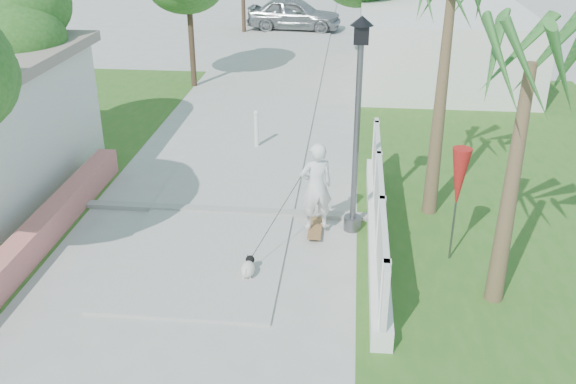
# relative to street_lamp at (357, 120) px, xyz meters

# --- Properties ---
(path_strip) EXTENTS (3.20, 36.00, 0.06)m
(path_strip) POSITION_rel_street_lamp_xyz_m (-2.90, 14.50, -2.40)
(path_strip) COLOR #B7B7B2
(path_strip) RESTS_ON ground
(curb) EXTENTS (6.50, 0.25, 0.10)m
(curb) POSITION_rel_street_lamp_xyz_m (-2.90, 0.50, -2.38)
(curb) COLOR #999993
(curb) RESTS_ON ground
(grass_right) EXTENTS (8.00, 20.00, 0.01)m
(grass_right) POSITION_rel_street_lamp_xyz_m (4.10, 2.50, -2.42)
(grass_right) COLOR #31611E
(grass_right) RESTS_ON ground
(pink_wall) EXTENTS (0.45, 8.20, 0.80)m
(pink_wall) POSITION_rel_street_lamp_xyz_m (-6.20, -1.95, -2.11)
(pink_wall) COLOR #DE7871
(pink_wall) RESTS_ON ground
(lattice_fence) EXTENTS (0.35, 7.00, 1.50)m
(lattice_fence) POSITION_rel_street_lamp_xyz_m (0.50, -0.50, -1.88)
(lattice_fence) COLOR white
(lattice_fence) RESTS_ON ground
(building_right) EXTENTS (6.00, 8.00, 2.60)m
(building_right) POSITION_rel_street_lamp_xyz_m (3.10, 12.50, -1.13)
(building_right) COLOR silver
(building_right) RESTS_ON ground
(street_lamp) EXTENTS (0.44, 0.44, 4.44)m
(street_lamp) POSITION_rel_street_lamp_xyz_m (0.00, 0.00, 0.00)
(street_lamp) COLOR #59595E
(street_lamp) RESTS_ON ground
(bollard) EXTENTS (0.14, 0.14, 1.09)m
(bollard) POSITION_rel_street_lamp_xyz_m (-2.70, 4.50, -1.84)
(bollard) COLOR white
(bollard) RESTS_ON ground
(patio_umbrella) EXTENTS (0.36, 0.36, 2.30)m
(patio_umbrella) POSITION_rel_street_lamp_xyz_m (1.90, -1.00, -0.74)
(patio_umbrella) COLOR #59595E
(patio_umbrella) RESTS_ON ground
(tree_left_mid) EXTENTS (3.20, 3.20, 4.85)m
(tree_left_mid) POSITION_rel_street_lamp_xyz_m (-8.38, 2.98, 1.07)
(tree_left_mid) COLOR #4C3826
(tree_left_mid) RESTS_ON ground
(palm_far) EXTENTS (1.80, 1.80, 5.30)m
(palm_far) POSITION_rel_street_lamp_xyz_m (1.70, 1.00, 2.06)
(palm_far) COLOR brown
(palm_far) RESTS_ON ground
(palm_near) EXTENTS (1.80, 1.80, 4.70)m
(palm_near) POSITION_rel_street_lamp_xyz_m (2.50, -2.30, 1.53)
(palm_near) COLOR brown
(palm_near) RESTS_ON ground
(skateboarder) EXTENTS (1.52, 2.20, 2.00)m
(skateboarder) POSITION_rel_street_lamp_xyz_m (-1.28, -0.80, -1.56)
(skateboarder) COLOR olive
(skateboarder) RESTS_ON ground
(dog) EXTENTS (0.28, 0.57, 0.39)m
(dog) POSITION_rel_street_lamp_xyz_m (-1.89, -2.07, -2.21)
(dog) COLOR silver
(dog) RESTS_ON ground
(parked_car) EXTENTS (4.90, 2.36, 1.61)m
(parked_car) POSITION_rel_street_lamp_xyz_m (-3.21, 21.22, -1.62)
(parked_car) COLOR #B0B4B8
(parked_car) RESTS_ON ground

